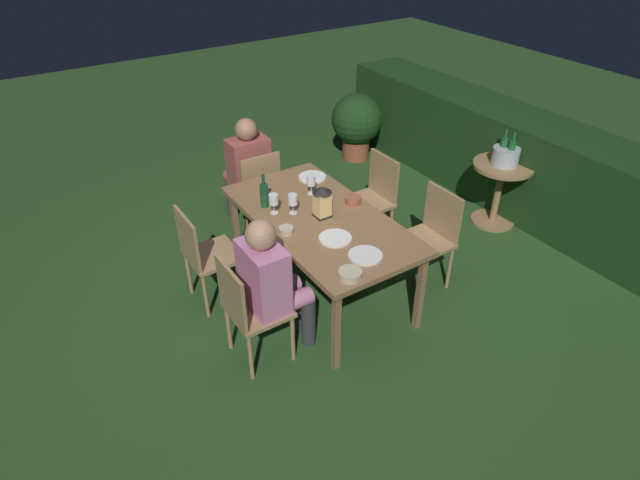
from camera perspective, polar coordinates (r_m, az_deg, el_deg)
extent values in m
plane|color=#26471E|center=(4.71, 0.00, -5.26)|extent=(16.00, 16.00, 0.00)
cube|color=olive|center=(4.29, 0.00, 2.22)|extent=(1.75, 0.92, 0.04)
cube|color=olive|center=(4.94, -8.91, 1.36)|extent=(0.05, 0.05, 0.70)
cube|color=olive|center=(3.81, 1.73, -9.62)|extent=(0.05, 0.05, 0.70)
cube|color=olive|center=(5.24, -1.24, 3.87)|extent=(0.05, 0.05, 0.70)
cube|color=olive|center=(4.20, 10.55, -5.48)|extent=(0.05, 0.05, 0.70)
cube|color=#9E7A51|center=(4.60, 10.86, -0.22)|extent=(0.42, 0.40, 0.03)
cube|color=#9E7A51|center=(4.60, 12.88, 2.82)|extent=(0.40, 0.03, 0.42)
cylinder|color=#9E7A51|center=(4.53, 10.49, -4.30)|extent=(0.03, 0.03, 0.42)
cylinder|color=#9E7A51|center=(4.74, 7.60, -2.08)|extent=(0.03, 0.03, 0.42)
cylinder|color=#9E7A51|center=(4.74, 13.55, -2.87)|extent=(0.03, 0.03, 0.42)
cylinder|color=#9E7A51|center=(4.93, 10.65, -0.79)|extent=(0.03, 0.03, 0.42)
cube|color=#9E7A51|center=(5.10, 4.94, 3.95)|extent=(0.42, 0.40, 0.03)
cube|color=#9E7A51|center=(5.10, 6.75, 6.70)|extent=(0.40, 0.03, 0.42)
cylinder|color=#9E7A51|center=(5.01, 4.51, 0.33)|extent=(0.03, 0.03, 0.42)
cylinder|color=#9E7A51|center=(5.25, 2.16, 2.15)|extent=(0.03, 0.03, 0.42)
cylinder|color=#9E7A51|center=(5.19, 7.51, 1.46)|extent=(0.03, 0.03, 0.42)
cylinder|color=#9E7A51|center=(5.43, 5.11, 3.18)|extent=(0.03, 0.03, 0.42)
cube|color=#9E7A51|center=(5.34, -7.04, 5.26)|extent=(0.40, 0.42, 0.03)
cube|color=#9E7A51|center=(5.08, -6.25, 6.65)|extent=(0.03, 0.40, 0.42)
cylinder|color=#9E7A51|center=(5.52, -9.35, 3.40)|extent=(0.03, 0.03, 0.42)
cylinder|color=#9E7A51|center=(5.65, -6.05, 4.44)|extent=(0.03, 0.03, 0.42)
cylinder|color=#9E7A51|center=(5.25, -7.77, 1.84)|extent=(0.03, 0.03, 0.42)
cylinder|color=#9E7A51|center=(5.39, -4.35, 2.96)|extent=(0.03, 0.03, 0.42)
cube|color=#9E4C47|center=(5.26, -7.54, 8.05)|extent=(0.24, 0.38, 0.50)
sphere|color=#997051|center=(5.13, -7.83, 11.51)|extent=(0.21, 0.21, 0.21)
cylinder|color=#9E4C47|center=(5.45, -8.87, 6.09)|extent=(0.36, 0.13, 0.13)
cylinder|color=#9E4C47|center=(5.52, -7.18, 6.59)|extent=(0.36, 0.13, 0.13)
cylinder|color=#333338|center=(5.69, -9.36, 4.60)|extent=(0.11, 0.11, 0.45)
cylinder|color=#333338|center=(5.76, -7.74, 5.09)|extent=(0.11, 0.11, 0.45)
cube|color=#9E7A51|center=(3.87, -6.55, -7.29)|extent=(0.42, 0.40, 0.03)
cube|color=#9E7A51|center=(3.67, -9.37, -5.65)|extent=(0.40, 0.02, 0.42)
cylinder|color=#9E7A51|center=(4.20, -5.43, -7.42)|extent=(0.03, 0.03, 0.42)
cylinder|color=#9E7A51|center=(3.96, -2.90, -10.33)|extent=(0.03, 0.03, 0.42)
cylinder|color=#9E7A51|center=(4.10, -9.65, -9.06)|extent=(0.03, 0.03, 0.42)
cylinder|color=#9E7A51|center=(3.86, -7.35, -12.18)|extent=(0.03, 0.03, 0.42)
cube|color=#C675A3|center=(3.72, -5.99, -3.90)|extent=(0.38, 0.24, 0.50)
sphere|color=tan|center=(3.52, -6.32, 0.53)|extent=(0.21, 0.21, 0.21)
cylinder|color=#C675A3|center=(3.98, -4.62, -5.26)|extent=(0.13, 0.36, 0.13)
cylinder|color=#C675A3|center=(3.86, -3.31, -6.69)|extent=(0.13, 0.36, 0.13)
cylinder|color=#333338|center=(4.19, -2.55, -7.04)|extent=(0.11, 0.11, 0.45)
cylinder|color=#333338|center=(4.08, -1.24, -8.43)|extent=(0.11, 0.11, 0.45)
cube|color=#9E7A51|center=(4.45, -11.24, -1.58)|extent=(0.42, 0.40, 0.03)
cube|color=#9E7A51|center=(4.28, -13.86, 0.09)|extent=(0.40, 0.02, 0.42)
cylinder|color=#9E7A51|center=(4.77, -9.95, -2.08)|extent=(0.03, 0.03, 0.42)
cylinder|color=#9E7A51|center=(4.50, -8.03, -4.36)|extent=(0.03, 0.03, 0.42)
cylinder|color=#9E7A51|center=(4.68, -13.72, -3.39)|extent=(0.03, 0.03, 0.42)
cylinder|color=#9E7A51|center=(4.41, -12.01, -5.80)|extent=(0.03, 0.03, 0.42)
cube|color=black|center=(4.28, 0.20, 2.66)|extent=(0.12, 0.12, 0.01)
cube|color=#F9D17A|center=(4.23, 0.20, 3.90)|extent=(0.11, 0.11, 0.20)
cone|color=black|center=(4.17, 0.21, 5.39)|extent=(0.15, 0.15, 0.05)
cylinder|color=#144723|center=(4.39, -5.93, 4.71)|extent=(0.07, 0.07, 0.20)
cylinder|color=#144723|center=(4.32, -6.04, 6.39)|extent=(0.03, 0.03, 0.09)
cylinder|color=silver|center=(4.34, -4.87, 2.89)|extent=(0.06, 0.06, 0.00)
cylinder|color=silver|center=(4.32, -4.90, 3.37)|extent=(0.01, 0.01, 0.08)
cylinder|color=silver|center=(4.28, -4.95, 4.32)|extent=(0.08, 0.08, 0.08)
cylinder|color=maroon|center=(4.29, -4.94, 4.04)|extent=(0.07, 0.07, 0.03)
cylinder|color=silver|center=(4.60, -0.94, 4.96)|extent=(0.06, 0.06, 0.00)
cylinder|color=silver|center=(4.58, -0.95, 5.42)|extent=(0.01, 0.01, 0.08)
cylinder|color=silver|center=(4.54, -0.96, 6.33)|extent=(0.08, 0.08, 0.08)
cylinder|color=maroon|center=(4.55, -0.95, 6.07)|extent=(0.07, 0.07, 0.03)
cylinder|color=silver|center=(4.33, -2.86, 2.88)|extent=(0.06, 0.06, 0.00)
cylinder|color=silver|center=(4.31, -2.88, 3.36)|extent=(0.01, 0.01, 0.08)
cylinder|color=silver|center=(4.26, -2.91, 4.31)|extent=(0.08, 0.08, 0.08)
cylinder|color=maroon|center=(4.28, -2.90, 4.04)|extent=(0.07, 0.07, 0.03)
cylinder|color=white|center=(4.00, 1.63, 0.19)|extent=(0.25, 0.25, 0.01)
cylinder|color=white|center=(4.86, -0.82, 6.68)|extent=(0.25, 0.25, 0.01)
cylinder|color=silver|center=(3.84, 4.83, -1.64)|extent=(0.25, 0.25, 0.01)
cylinder|color=#9E5138|center=(4.46, 3.53, 4.25)|extent=(0.13, 0.13, 0.06)
cylinder|color=#424C1E|center=(4.45, 3.54, 4.38)|extent=(0.11, 0.11, 0.02)
cylinder|color=#BCAD8E|center=(4.07, -3.59, 1.04)|extent=(0.11, 0.11, 0.05)
cylinder|color=tan|center=(4.07, -3.59, 1.15)|extent=(0.10, 0.10, 0.01)
cylinder|color=#BCAD8E|center=(3.62, 3.21, -3.64)|extent=(0.16, 0.16, 0.05)
cylinder|color=#477533|center=(3.61, 3.21, -3.50)|extent=(0.14, 0.14, 0.02)
cylinder|color=#937047|center=(5.61, 18.85, 7.45)|extent=(0.59, 0.59, 0.03)
cylinder|color=#937047|center=(5.75, 18.26, 4.53)|extent=(0.07, 0.07, 0.62)
cylinder|color=#937047|center=(5.90, 17.75, 2.01)|extent=(0.44, 0.44, 0.02)
cylinder|color=#B2B7BF|center=(5.57, 19.04, 8.39)|extent=(0.26, 0.26, 0.17)
cylinder|color=white|center=(5.55, 19.13, 8.78)|extent=(0.23, 0.23, 0.04)
cylinder|color=#1E5B2D|center=(5.56, 18.86, 9.39)|extent=(0.07, 0.07, 0.16)
cylinder|color=#1E5B2D|center=(5.51, 19.10, 10.57)|extent=(0.03, 0.03, 0.09)
cylinder|color=#1E5B2D|center=(5.51, 19.63, 9.05)|extent=(0.07, 0.07, 0.16)
cylinder|color=#1E5B2D|center=(5.47, 19.88, 10.23)|extent=(0.03, 0.03, 0.09)
cube|color=#193816|center=(6.02, 21.15, 7.25)|extent=(5.14, 0.67, 0.99)
cylinder|color=brown|center=(6.95, 3.79, 9.66)|extent=(0.34, 0.34, 0.25)
sphere|color=#193816|center=(6.80, 3.92, 12.66)|extent=(0.62, 0.62, 0.62)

